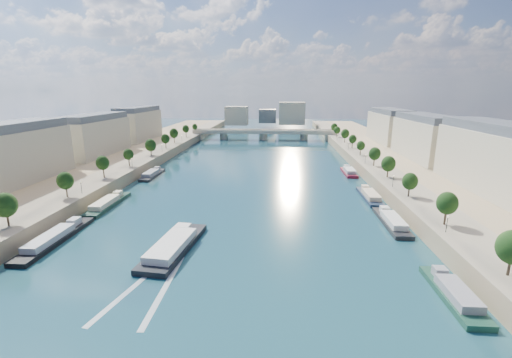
# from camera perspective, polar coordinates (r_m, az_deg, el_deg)

# --- Properties ---
(ground) EXTENTS (700.00, 700.00, 0.00)m
(ground) POSITION_cam_1_polar(r_m,az_deg,el_deg) (139.91, -1.29, -1.29)
(ground) COLOR #0D293C
(ground) RESTS_ON ground
(quay_left) EXTENTS (44.00, 520.00, 5.00)m
(quay_left) POSITION_cam_1_polar(r_m,az_deg,el_deg) (162.19, -27.54, 0.17)
(quay_left) COLOR #9E8460
(quay_left) RESTS_ON ground
(quay_right) EXTENTS (44.00, 520.00, 5.00)m
(quay_right) POSITION_cam_1_polar(r_m,az_deg,el_deg) (151.14, 27.03, -0.72)
(quay_right) COLOR #9E8460
(quay_right) RESTS_ON ground
(pave_left) EXTENTS (14.00, 520.00, 0.10)m
(pave_left) POSITION_cam_1_polar(r_m,az_deg,el_deg) (154.38, -22.89, 1.00)
(pave_left) COLOR gray
(pave_left) RESTS_ON quay_left
(pave_right) EXTENTS (14.00, 520.00, 0.10)m
(pave_right) POSITION_cam_1_polar(r_m,az_deg,el_deg) (145.24, 21.71, 0.32)
(pave_right) COLOR gray
(pave_right) RESTS_ON quay_right
(trees_left) EXTENTS (4.80, 268.80, 8.26)m
(trees_left) POSITION_cam_1_polar(r_m,az_deg,el_deg) (154.19, -22.09, 3.13)
(trees_left) COLOR #382B1E
(trees_left) RESTS_ON ground
(trees_right) EXTENTS (4.80, 268.80, 8.26)m
(trees_right) POSITION_cam_1_polar(r_m,az_deg,el_deg) (152.88, 20.07, 3.22)
(trees_right) COLOR #382B1E
(trees_right) RESTS_ON ground
(lamps_left) EXTENTS (0.36, 200.36, 4.28)m
(lamps_left) POSITION_cam_1_polar(r_m,az_deg,el_deg) (143.10, -23.13, 1.11)
(lamps_left) COLOR black
(lamps_left) RESTS_ON ground
(lamps_right) EXTENTS (0.36, 200.36, 4.28)m
(lamps_right) POSITION_cam_1_polar(r_m,az_deg,el_deg) (148.00, 19.58, 1.85)
(lamps_right) COLOR black
(lamps_right) RESTS_ON ground
(buildings_left) EXTENTS (16.00, 226.00, 23.20)m
(buildings_left) POSITION_cam_1_polar(r_m,az_deg,el_deg) (176.70, -29.72, 5.58)
(buildings_left) COLOR #BDB291
(buildings_left) RESTS_ON ground
(buildings_right) EXTENTS (16.00, 226.00, 23.20)m
(buildings_right) POSITION_cam_1_polar(r_m,az_deg,el_deg) (164.74, 30.16, 5.01)
(buildings_right) COLOR #BDB291
(buildings_right) RESTS_ON ground
(skyline) EXTENTS (79.00, 42.00, 22.00)m
(skyline) POSITION_cam_1_polar(r_m,az_deg,el_deg) (354.51, 2.38, 10.70)
(skyline) COLOR #BDB291
(skyline) RESTS_ON ground
(bridge) EXTENTS (112.00, 12.00, 8.15)m
(bridge) POSITION_cam_1_polar(r_m,az_deg,el_deg) (274.88, 1.26, 7.60)
(bridge) COLOR #C1B79E
(bridge) RESTS_ON ground
(tour_barge) EXTENTS (10.72, 27.92, 3.75)m
(tour_barge) POSITION_cam_1_polar(r_m,az_deg,el_deg) (87.97, -13.55, -10.82)
(tour_barge) COLOR black
(tour_barge) RESTS_ON ground
(wake) EXTENTS (10.73, 26.01, 0.04)m
(wake) POSITION_cam_1_polar(r_m,az_deg,el_deg) (74.66, -17.37, -16.84)
(wake) COLOR silver
(wake) RESTS_ON ground
(moored_barges_left) EXTENTS (5.00, 163.82, 3.60)m
(moored_barges_left) POSITION_cam_1_polar(r_m,az_deg,el_deg) (101.53, -31.56, -9.26)
(moored_barges_left) COLOR #152030
(moored_barges_left) RESTS_ON ground
(moored_barges_right) EXTENTS (5.00, 156.75, 3.60)m
(moored_barges_right) POSITION_cam_1_polar(r_m,az_deg,el_deg) (102.41, 22.80, -8.00)
(moored_barges_right) COLOR black
(moored_barges_right) RESTS_ON ground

